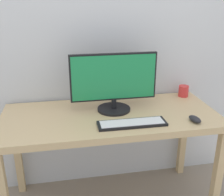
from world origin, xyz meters
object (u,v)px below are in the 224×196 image
at_px(keyboard_primary, 132,123).
at_px(mouse, 195,119).
at_px(desk, 110,125).
at_px(coffee_mug, 183,91).
at_px(monitor, 114,82).

relative_size(keyboard_primary, mouse, 4.27).
height_order(keyboard_primary, mouse, mouse).
bearing_deg(keyboard_primary, desk, 119.67).
height_order(mouse, coffee_mug, coffee_mug).
bearing_deg(desk, mouse, -23.10).
bearing_deg(mouse, monitor, 134.28).
bearing_deg(coffee_mug, monitor, -164.81).
bearing_deg(mouse, coffee_mug, 60.38).
xyz_separation_m(monitor, mouse, (0.48, -0.30, -0.19)).
relative_size(mouse, coffee_mug, 1.16).
bearing_deg(keyboard_primary, monitor, 104.80).
xyz_separation_m(monitor, coffee_mug, (0.61, 0.17, -0.17)).
height_order(monitor, keyboard_primary, monitor).
height_order(desk, coffee_mug, coffee_mug).
bearing_deg(keyboard_primary, coffee_mug, 38.28).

